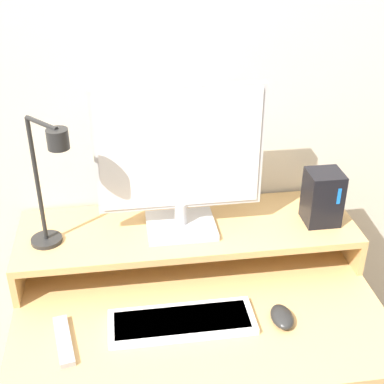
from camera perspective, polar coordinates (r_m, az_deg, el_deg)
wall_back at (r=1.63m, az=-1.46°, el=10.50°), size 6.00×0.05×2.50m
desk at (r=1.71m, az=0.47°, el=-17.52°), size 1.01×0.69×0.78m
monitor_shelf at (r=1.62m, az=-0.48°, el=-4.20°), size 1.01×0.32×0.12m
monitor at (r=1.49m, az=-1.28°, el=3.50°), size 0.47×0.17×0.44m
desk_lamp at (r=1.44m, az=-14.95°, el=1.33°), size 0.15×0.16×0.39m
router_dock at (r=1.64m, az=13.75°, el=-0.54°), size 0.10×0.10×0.17m
keyboard at (r=1.45m, az=-1.08°, el=-13.67°), size 0.39×0.13×0.02m
mouse at (r=1.48m, az=9.58°, el=-12.99°), size 0.06×0.09×0.03m
remote_control at (r=1.44m, az=-13.52°, el=-15.16°), size 0.07×0.18×0.02m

